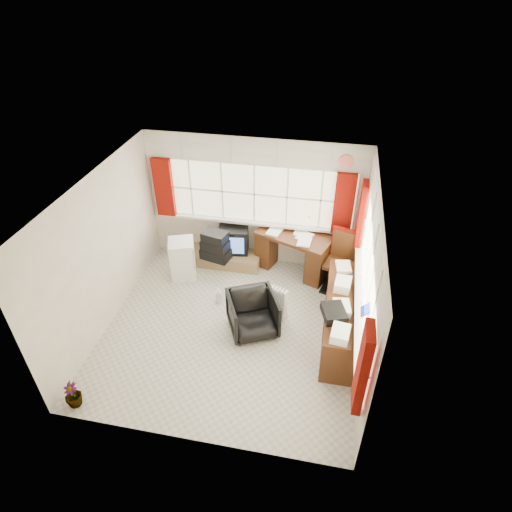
# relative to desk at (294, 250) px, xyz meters

# --- Properties ---
(ground) EXTENTS (4.00, 4.00, 0.00)m
(ground) POSITION_rel_desk_xyz_m (-0.79, -1.80, -0.44)
(ground) COLOR beige
(ground) RESTS_ON ground
(room_walls) EXTENTS (4.00, 4.00, 4.00)m
(room_walls) POSITION_rel_desk_xyz_m (-0.79, -1.80, 1.06)
(room_walls) COLOR beige
(room_walls) RESTS_ON ground
(window_back) EXTENTS (3.70, 0.12, 3.60)m
(window_back) POSITION_rel_desk_xyz_m (-0.79, 0.14, 0.51)
(window_back) COLOR #EEE7BC
(window_back) RESTS_ON room_walls
(window_right) EXTENTS (0.12, 3.70, 3.60)m
(window_right) POSITION_rel_desk_xyz_m (1.15, -1.80, 0.51)
(window_right) COLOR #EEE7BC
(window_right) RESTS_ON room_walls
(curtains) EXTENTS (3.83, 3.83, 1.15)m
(curtains) POSITION_rel_desk_xyz_m (0.13, -0.88, 1.02)
(curtains) COLOR maroon
(curtains) RESTS_ON room_walls
(overhead_cabinets) EXTENTS (3.98, 3.98, 0.48)m
(overhead_cabinets) POSITION_rel_desk_xyz_m (0.19, -0.82, 1.81)
(overhead_cabinets) COLOR white
(overhead_cabinets) RESTS_ON room_walls
(desk) EXTENTS (1.53, 1.12, 0.82)m
(desk) POSITION_rel_desk_xyz_m (0.00, 0.00, 0.00)
(desk) COLOR #502712
(desk) RESTS_ON ground
(desk_lamp) EXTENTS (0.15, 0.14, 0.38)m
(desk_lamp) POSITION_rel_desk_xyz_m (0.48, 0.25, 0.62)
(desk_lamp) COLOR yellow
(desk_lamp) RESTS_ON desk
(task_chair) EXTENTS (0.59, 0.61, 1.16)m
(task_chair) POSITION_rel_desk_xyz_m (0.88, -0.34, 0.18)
(task_chair) COLOR black
(task_chair) RESTS_ON ground
(office_chair) EXTENTS (0.99, 1.00, 0.69)m
(office_chair) POSITION_rel_desk_xyz_m (-0.43, -1.76, -0.09)
(office_chair) COLOR black
(office_chair) RESTS_ON ground
(radiator) EXTENTS (0.44, 0.29, 0.61)m
(radiator) POSITION_rel_desk_xyz_m (-0.13, -1.36, -0.19)
(radiator) COLOR white
(radiator) RESTS_ON ground
(credenza) EXTENTS (0.50, 2.00, 0.85)m
(credenza) POSITION_rel_desk_xyz_m (0.94, -1.60, -0.05)
(credenza) COLOR #502712
(credenza) RESTS_ON ground
(file_tray) EXTENTS (0.42, 0.48, 0.13)m
(file_tray) POSITION_rel_desk_xyz_m (0.80, -2.00, 0.38)
(file_tray) COLOR black
(file_tray) RESTS_ON credenza
(tv_bench) EXTENTS (1.40, 0.50, 0.25)m
(tv_bench) POSITION_rel_desk_xyz_m (-1.34, -0.08, -0.31)
(tv_bench) COLOR olive
(tv_bench) RESTS_ON ground
(crt_tv) EXTENTS (0.63, 0.59, 0.51)m
(crt_tv) POSITION_rel_desk_xyz_m (-1.18, 0.09, 0.07)
(crt_tv) COLOR black
(crt_tv) RESTS_ON tv_bench
(hifi_stack) EXTENTS (0.61, 0.47, 0.57)m
(hifi_stack) POSITION_rel_desk_xyz_m (-1.45, -0.26, 0.08)
(hifi_stack) COLOR black
(hifi_stack) RESTS_ON tv_bench
(mini_fridge) EXTENTS (0.58, 0.58, 0.77)m
(mini_fridge) POSITION_rel_desk_xyz_m (-2.00, -0.60, -0.05)
(mini_fridge) COLOR white
(mini_fridge) RESTS_ON ground
(spray_bottle_a) EXTENTS (0.17, 0.17, 0.31)m
(spray_bottle_a) POSITION_rel_desk_xyz_m (-1.16, -1.20, -0.28)
(spray_bottle_a) COLOR white
(spray_bottle_a) RESTS_ON ground
(spray_bottle_b) EXTENTS (0.11, 0.11, 0.20)m
(spray_bottle_b) POSITION_rel_desk_xyz_m (-0.42, -1.04, -0.34)
(spray_bottle_b) COLOR #88CCBE
(spray_bottle_b) RESTS_ON ground
(flower_vase) EXTENTS (0.30, 0.30, 0.40)m
(flower_vase) POSITION_rel_desk_xyz_m (-2.52, -3.60, -0.24)
(flower_vase) COLOR black
(flower_vase) RESTS_ON ground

